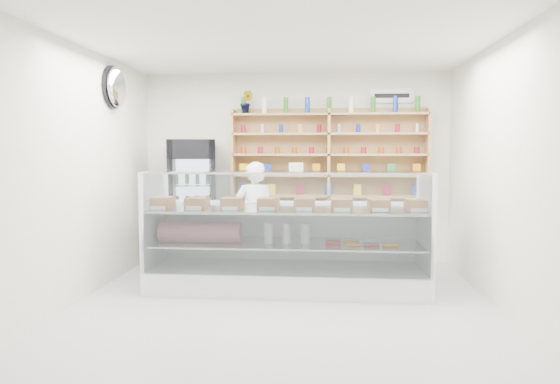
{
  "coord_description": "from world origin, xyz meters",
  "views": [
    {
      "loc": [
        0.43,
        -4.93,
        1.64
      ],
      "look_at": [
        -0.08,
        0.9,
        1.17
      ],
      "focal_mm": 32.0,
      "sensor_mm": 36.0,
      "label": 1
    }
  ],
  "objects": [
    {
      "name": "display_counter",
      "position": [
        -0.0,
        0.92,
        0.38
      ],
      "size": [
        3.26,
        0.97,
        1.42
      ],
      "color": "white",
      "rests_on": "floor"
    },
    {
      "name": "potted_plant",
      "position": [
        -0.7,
        2.34,
        2.36
      ],
      "size": [
        0.19,
        0.15,
        0.33
      ],
      "primitive_type": "imported",
      "rotation": [
        0.0,
        0.0,
        -0.04
      ],
      "color": "#1E6626",
      "rests_on": "wall_shelving"
    },
    {
      "name": "shop_worker",
      "position": [
        -0.5,
        1.63,
        0.75
      ],
      "size": [
        0.64,
        0.53,
        1.51
      ],
      "primitive_type": "imported",
      "rotation": [
        0.0,
        0.0,
        3.51
      ],
      "color": "silver",
      "rests_on": "floor"
    },
    {
      "name": "wall_sign",
      "position": [
        1.4,
        2.47,
        2.45
      ],
      "size": [
        0.62,
        0.03,
        0.2
      ],
      "primitive_type": "cube",
      "color": "white",
      "rests_on": "back_wall"
    },
    {
      "name": "wall_shelving",
      "position": [
        0.5,
        2.34,
        1.59
      ],
      "size": [
        2.84,
        0.28,
        1.33
      ],
      "color": "#A1724C",
      "rests_on": "back_wall"
    },
    {
      "name": "room",
      "position": [
        0.0,
        0.0,
        1.4
      ],
      "size": [
        5.0,
        5.0,
        5.0
      ],
      "color": "#9B9A9F",
      "rests_on": "ground"
    },
    {
      "name": "security_mirror",
      "position": [
        -2.17,
        1.2,
        2.45
      ],
      "size": [
        0.15,
        0.5,
        0.5
      ],
      "primitive_type": "ellipsoid",
      "color": "silver",
      "rests_on": "left_wall"
    },
    {
      "name": "drinks_cooler",
      "position": [
        -1.44,
        2.02,
        0.91
      ],
      "size": [
        0.77,
        0.76,
        1.81
      ],
      "rotation": [
        0.0,
        0.0,
        0.21
      ],
      "color": "black",
      "rests_on": "floor"
    }
  ]
}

